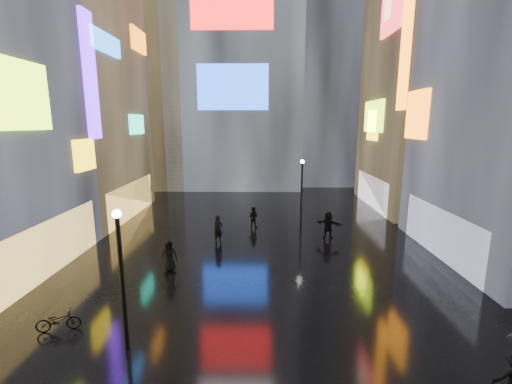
{
  "coord_description": "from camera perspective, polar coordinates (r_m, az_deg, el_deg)",
  "views": [
    {
      "loc": [
        0.24,
        -2.93,
        8.0
      ],
      "look_at": [
        0.0,
        12.0,
        5.0
      ],
      "focal_mm": 24.0,
      "sensor_mm": 36.0,
      "label": 1
    }
  ],
  "objects": [
    {
      "name": "lamp_near",
      "position": [
        12.96,
        -21.5,
        -12.42
      ],
      "size": [
        0.3,
        0.3,
        5.2
      ],
      "color": "black",
      "rests_on": "ground"
    },
    {
      "name": "tower_flank_left",
      "position": [
        47.39,
        -17.35,
        16.91
      ],
      "size": [
        10.0,
        10.0,
        26.0
      ],
      "primitive_type": "cube",
      "color": "black",
      "rests_on": "ground"
    },
    {
      "name": "pedestrian_4",
      "position": [
        19.61,
        -14.27,
        -10.28
      ],
      "size": [
        0.98,
        0.76,
        1.78
      ],
      "primitive_type": "imported",
      "rotation": [
        0.0,
        0.0,
        0.25
      ],
      "color": "black",
      "rests_on": "ground"
    },
    {
      "name": "pedestrian_5",
      "position": [
        24.78,
        11.96,
        -5.4
      ],
      "size": [
        1.86,
        1.25,
        1.93
      ],
      "primitive_type": "imported",
      "rotation": [
        0.0,
        0.0,
        2.72
      ],
      "color": "black",
      "rests_on": "ground"
    },
    {
      "name": "bicycle",
      "position": [
        16.24,
        -30.08,
        -18.06
      ],
      "size": [
        1.72,
        0.97,
        0.86
      ],
      "primitive_type": "imported",
      "rotation": [
        0.0,
        0.0,
        1.83
      ],
      "color": "black",
      "rests_on": "ground"
    },
    {
      "name": "building_right_far",
      "position": [
        36.98,
        27.78,
        19.41
      ],
      "size": [
        10.28,
        12.0,
        28.0
      ],
      "color": "black",
      "rests_on": "ground"
    },
    {
      "name": "building_left_far",
      "position": [
        33.3,
        -29.35,
        15.09
      ],
      "size": [
        10.28,
        12.0,
        22.0
      ],
      "color": "black",
      "rests_on": "ground"
    },
    {
      "name": "ground",
      "position": [
        24.28,
        0.3,
        -7.88
      ],
      "size": [
        140.0,
        140.0,
        0.0
      ],
      "primitive_type": "plane",
      "color": "black",
      "rests_on": "ground"
    },
    {
      "name": "pedestrian_7",
      "position": [
        26.79,
        -0.47,
        -4.21
      ],
      "size": [
        0.95,
        0.85,
        1.63
      ],
      "primitive_type": "imported",
      "rotation": [
        0.0,
        0.0,
        2.8
      ],
      "color": "black",
      "rests_on": "ground"
    },
    {
      "name": "tower_flank_right",
      "position": [
        50.52,
        11.7,
        21.39
      ],
      "size": [
        12.0,
        12.0,
        34.0
      ],
      "primitive_type": "cube",
      "color": "black",
      "rests_on": "ground"
    },
    {
      "name": "pedestrian_6",
      "position": [
        23.49,
        -6.3,
        -6.19
      ],
      "size": [
        0.82,
        0.79,
        1.89
      ],
      "primitive_type": "imported",
      "rotation": [
        0.0,
        0.0,
        0.7
      ],
      "color": "black",
      "rests_on": "ground"
    },
    {
      "name": "umbrella_2",
      "position": [
        19.18,
        -14.46,
        -6.69
      ],
      "size": [
        1.22,
        1.22,
        0.8
      ],
      "primitive_type": "imported",
      "rotation": [
        0.0,
        0.0,
        3.71
      ],
      "color": "black",
      "rests_on": "pedestrian_4"
    },
    {
      "name": "tower_main",
      "position": [
        48.78,
        -3.29,
        26.8
      ],
      "size": [
        16.0,
        14.2,
        42.0
      ],
      "color": "black",
      "rests_on": "ground"
    },
    {
      "name": "lamp_far",
      "position": [
        27.57,
        7.62,
        0.69
      ],
      "size": [
        0.3,
        0.3,
        5.2
      ],
      "color": "black",
      "rests_on": "ground"
    }
  ]
}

